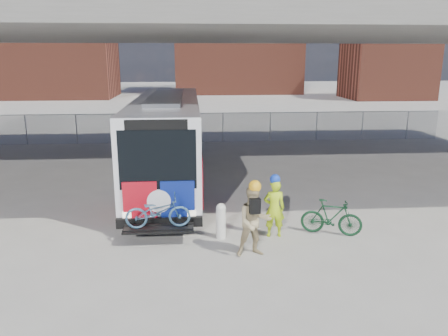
{
  "coord_description": "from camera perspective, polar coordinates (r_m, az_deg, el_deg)",
  "views": [
    {
      "loc": [
        -1.03,
        -15.09,
        5.22
      ],
      "look_at": [
        0.06,
        -0.96,
        1.6
      ],
      "focal_mm": 35.0,
      "sensor_mm": 36.0,
      "label": 1
    }
  ],
  "objects": [
    {
      "name": "bus",
      "position": [
        18.64,
        -7.37,
        4.6
      ],
      "size": [
        2.67,
        12.93,
        3.69
      ],
      "color": "silver",
      "rests_on": "ground"
    },
    {
      "name": "ground",
      "position": [
        16.0,
        -0.49,
        -4.71
      ],
      "size": [
        160.0,
        160.0,
        0.0
      ],
      "primitive_type": "plane",
      "color": "#9E9991",
      "rests_on": "ground"
    },
    {
      "name": "smokestack",
      "position": [
        72.05,
        8.13,
        20.0
      ],
      "size": [
        2.2,
        2.2,
        25.0
      ],
      "primitive_type": "cylinder",
      "color": "brown",
      "rests_on": "ground"
    },
    {
      "name": "cyclist_tan",
      "position": [
        11.7,
        3.97,
        -6.87
      ],
      "size": [
        1.02,
        0.84,
        2.11
      ],
      "rotation": [
        0.0,
        0.0,
        0.12
      ],
      "color": "tan",
      "rests_on": "ground"
    },
    {
      "name": "bollard",
      "position": [
        12.93,
        -0.4,
        -6.75
      ],
      "size": [
        0.28,
        0.28,
        1.07
      ],
      "color": "silver",
      "rests_on": "ground"
    },
    {
      "name": "bike_parked",
      "position": [
        13.57,
        13.85,
        -6.26
      ],
      "size": [
        1.88,
        1.1,
        1.09
      ],
      "primitive_type": "imported",
      "rotation": [
        0.0,
        0.0,
        1.22
      ],
      "color": "#12381F",
      "rests_on": "ground"
    },
    {
      "name": "chainlink_fence",
      "position": [
        27.37,
        -2.24,
        6.35
      ],
      "size": [
        30.0,
        0.06,
        30.0
      ],
      "color": "gray",
      "rests_on": "ground"
    },
    {
      "name": "overpass",
      "position": [
        19.16,
        -1.4,
        18.29
      ],
      "size": [
        40.0,
        16.0,
        7.95
      ],
      "color": "#605E59",
      "rests_on": "ground"
    },
    {
      "name": "brick_buildings",
      "position": [
        63.36,
        -2.45,
        14.51
      ],
      "size": [
        54.0,
        22.0,
        12.0
      ],
      "color": "brown",
      "rests_on": "ground"
    },
    {
      "name": "cyclist_hivis",
      "position": [
        13.01,
        6.58,
        -5.06
      ],
      "size": [
        0.64,
        0.42,
        1.92
      ],
      "rotation": [
        0.0,
        0.0,
        3.13
      ],
      "color": "#B5DE17",
      "rests_on": "ground"
    }
  ]
}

